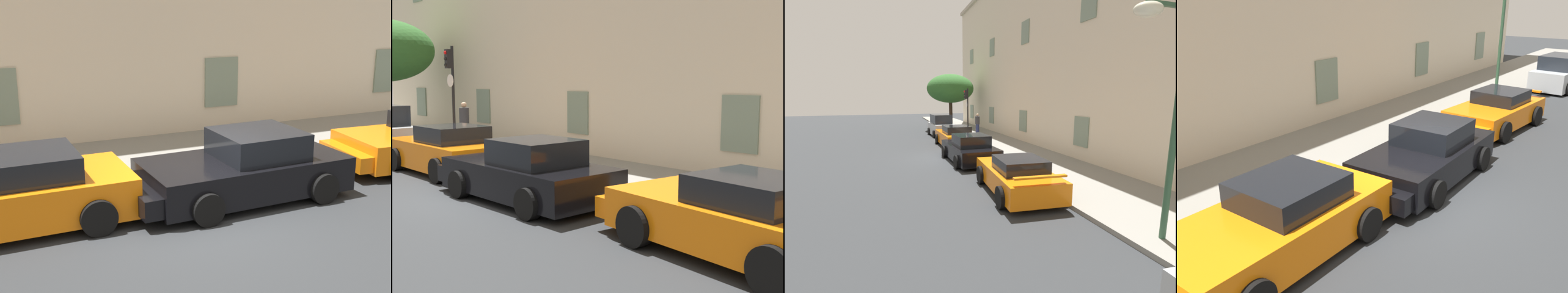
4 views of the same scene
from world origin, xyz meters
The scene contains 11 objects.
ground_plane centered at (0.00, 0.00, 0.00)m, with size 80.00×80.00×0.00m, color #2B2D30.
sidewalk centered at (0.00, 3.92, 0.07)m, with size 60.00×4.12×0.14m, color gray.
building_facade centered at (0.00, 7.58, 6.61)m, with size 40.88×3.71×13.19m.
sportscar_red_lead centered at (-3.63, 1.04, 0.62)m, with size 4.84×2.28×1.42m.
sportscar_yellow_flank centered at (1.05, 0.68, 0.61)m, with size 4.76×2.32×1.44m.
sportscar_white_middle centered at (6.31, 0.94, 0.60)m, with size 4.64×2.38×1.31m.
hatchback_parked centered at (-8.94, 1.04, 0.82)m, with size 3.59×1.99×1.81m.
tree_near_kerb centered at (-13.37, 2.85, 4.08)m, with size 4.65×4.65×5.37m.
traffic_light centered at (-6.17, 2.58, 2.72)m, with size 0.44×0.36×3.79m.
street_lamp centered at (10.76, 2.17, 3.74)m, with size 0.44×1.42×5.14m.
pedestrian_admiring centered at (-7.94, 3.99, 1.03)m, with size 0.50×0.50×1.75m.
Camera 3 is at (15.31, -3.26, 3.38)m, focal length 26.31 mm.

